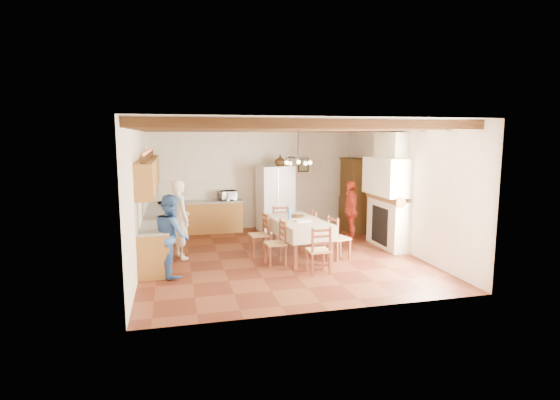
# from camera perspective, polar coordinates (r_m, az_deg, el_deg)

# --- Properties ---
(floor) EXTENTS (6.00, 6.50, 0.02)m
(floor) POSITION_cam_1_polar(r_m,az_deg,el_deg) (10.04, -0.14, -7.40)
(floor) COLOR #4C1E11
(floor) RESTS_ON ground
(ceiling) EXTENTS (6.00, 6.50, 0.02)m
(ceiling) POSITION_cam_1_polar(r_m,az_deg,el_deg) (9.67, -0.15, 10.10)
(ceiling) COLOR beige
(ceiling) RESTS_ON ground
(wall_back) EXTENTS (6.00, 0.02, 3.00)m
(wall_back) POSITION_cam_1_polar(r_m,az_deg,el_deg) (12.91, -3.59, 2.93)
(wall_back) COLOR beige
(wall_back) RESTS_ON ground
(wall_front) EXTENTS (6.00, 0.02, 3.00)m
(wall_front) POSITION_cam_1_polar(r_m,az_deg,el_deg) (6.65, 6.53, -2.20)
(wall_front) COLOR beige
(wall_front) RESTS_ON ground
(wall_left) EXTENTS (0.02, 6.50, 3.00)m
(wall_left) POSITION_cam_1_polar(r_m,az_deg,el_deg) (9.49, -18.09, 0.59)
(wall_left) COLOR beige
(wall_left) RESTS_ON ground
(wall_right) EXTENTS (0.02, 6.50, 3.00)m
(wall_right) POSITION_cam_1_polar(r_m,az_deg,el_deg) (10.85, 15.49, 1.62)
(wall_right) COLOR beige
(wall_right) RESTS_ON ground
(ceiling_beams) EXTENTS (6.00, 6.30, 0.16)m
(ceiling_beams) POSITION_cam_1_polar(r_m,az_deg,el_deg) (9.67, -0.15, 9.51)
(ceiling_beams) COLOR #3B1C0F
(ceiling_beams) RESTS_ON ground
(lower_cabinets_left) EXTENTS (0.60, 4.30, 0.86)m
(lower_cabinets_left) POSITION_cam_1_polar(r_m,az_deg,el_deg) (10.69, -15.77, -4.31)
(lower_cabinets_left) COLOR brown
(lower_cabinets_left) RESTS_ON ground
(lower_cabinets_back) EXTENTS (2.30, 0.60, 0.86)m
(lower_cabinets_back) POSITION_cam_1_polar(r_m,az_deg,el_deg) (12.57, -10.26, -2.26)
(lower_cabinets_back) COLOR brown
(lower_cabinets_back) RESTS_ON ground
(countertop_left) EXTENTS (0.62, 4.30, 0.04)m
(countertop_left) POSITION_cam_1_polar(r_m,az_deg,el_deg) (10.61, -15.87, -1.93)
(countertop_left) COLOR slate
(countertop_left) RESTS_ON lower_cabinets_left
(countertop_back) EXTENTS (2.34, 0.62, 0.04)m
(countertop_back) POSITION_cam_1_polar(r_m,az_deg,el_deg) (12.50, -10.31, -0.24)
(countertop_back) COLOR slate
(countertop_back) RESTS_ON lower_cabinets_back
(backsplash_left) EXTENTS (0.03, 4.30, 0.60)m
(backsplash_left) POSITION_cam_1_polar(r_m,az_deg,el_deg) (10.57, -17.48, -0.28)
(backsplash_left) COLOR beige
(backsplash_left) RESTS_ON ground
(backsplash_back) EXTENTS (2.30, 0.03, 0.60)m
(backsplash_back) POSITION_cam_1_polar(r_m,az_deg,el_deg) (12.74, -10.43, 1.37)
(backsplash_back) COLOR beige
(backsplash_back) RESTS_ON ground
(upper_cabinets) EXTENTS (0.35, 4.20, 0.70)m
(upper_cabinets) POSITION_cam_1_polar(r_m,az_deg,el_deg) (10.49, -16.76, 3.27)
(upper_cabinets) COLOR brown
(upper_cabinets) RESTS_ON ground
(fireplace) EXTENTS (0.56, 1.60, 2.80)m
(fireplace) POSITION_cam_1_polar(r_m,az_deg,el_deg) (10.90, 13.63, 1.18)
(fireplace) COLOR beige
(fireplace) RESTS_ON ground
(wall_picture) EXTENTS (0.34, 0.03, 0.42)m
(wall_picture) POSITION_cam_1_polar(r_m,az_deg,el_deg) (13.22, 3.07, 4.58)
(wall_picture) COLOR black
(wall_picture) RESTS_ON ground
(refrigerator) EXTENTS (1.03, 0.88, 1.87)m
(refrigerator) POSITION_cam_1_polar(r_m,az_deg,el_deg) (12.55, -0.63, 0.20)
(refrigerator) COLOR white
(refrigerator) RESTS_ON floor
(hutch) EXTENTS (0.53, 1.17, 2.09)m
(hutch) POSITION_cam_1_polar(r_m,az_deg,el_deg) (12.76, 9.53, 0.70)
(hutch) COLOR #341F0A
(hutch) RESTS_ON floor
(dining_table) EXTENTS (1.20, 2.06, 0.86)m
(dining_table) POSITION_cam_1_polar(r_m,az_deg,el_deg) (9.84, 2.33, -3.04)
(dining_table) COLOR beige
(dining_table) RESTS_ON floor
(chandelier) EXTENTS (0.47, 0.47, 0.03)m
(chandelier) POSITION_cam_1_polar(r_m,az_deg,el_deg) (9.66, 2.38, 5.59)
(chandelier) COLOR black
(chandelier) RESTS_ON ground
(chair_left_near) EXTENTS (0.43, 0.45, 0.96)m
(chair_left_near) POSITION_cam_1_polar(r_m,az_deg,el_deg) (9.28, -0.62, -5.58)
(chair_left_near) COLOR #632B16
(chair_left_near) RESTS_ON floor
(chair_left_far) EXTENTS (0.43, 0.45, 0.96)m
(chair_left_far) POSITION_cam_1_polar(r_m,az_deg,el_deg) (10.09, -2.80, -4.46)
(chair_left_far) COLOR #632B16
(chair_left_far) RESTS_ON floor
(chair_right_near) EXTENTS (0.49, 0.50, 0.96)m
(chair_right_near) POSITION_cam_1_polar(r_m,az_deg,el_deg) (9.84, 7.70, -4.85)
(chair_right_near) COLOR #632B16
(chair_right_near) RESTS_ON floor
(chair_right_far) EXTENTS (0.43, 0.45, 0.96)m
(chair_right_far) POSITION_cam_1_polar(r_m,az_deg,el_deg) (10.51, 5.35, -3.96)
(chair_right_far) COLOR #632B16
(chair_right_far) RESTS_ON floor
(chair_end_near) EXTENTS (0.42, 0.40, 0.96)m
(chair_end_near) POSITION_cam_1_polar(r_m,az_deg,el_deg) (8.77, 5.03, -6.44)
(chair_end_near) COLOR #632B16
(chair_end_near) RESTS_ON floor
(chair_end_far) EXTENTS (0.45, 0.44, 0.96)m
(chair_end_far) POSITION_cam_1_polar(r_m,az_deg,el_deg) (11.01, 0.18, -3.36)
(chair_end_far) COLOR #632B16
(chair_end_far) RESTS_ON floor
(person_man) EXTENTS (0.62, 0.75, 1.78)m
(person_man) POSITION_cam_1_polar(r_m,az_deg,el_deg) (9.93, -12.92, -2.44)
(person_man) COLOR silver
(person_man) RESTS_ON floor
(person_woman_blue) EXTENTS (0.78, 0.91, 1.61)m
(person_woman_blue) POSITION_cam_1_polar(r_m,az_deg,el_deg) (8.76, -13.97, -4.49)
(person_woman_blue) COLOR #315796
(person_woman_blue) RESTS_ON floor
(person_woman_red) EXTENTS (0.56, 0.97, 1.56)m
(person_woman_red) POSITION_cam_1_polar(r_m,az_deg,el_deg) (11.63, 9.20, -1.35)
(person_woman_red) COLOR red
(person_woman_red) RESTS_ON floor
(microwave) EXTENTS (0.58, 0.48, 0.27)m
(microwave) POSITION_cam_1_polar(r_m,az_deg,el_deg) (12.54, -6.83, 0.60)
(microwave) COLOR silver
(microwave) RESTS_ON countertop_back
(fridge_vase) EXTENTS (0.35, 0.35, 0.32)m
(fridge_vase) POSITION_cam_1_polar(r_m,az_deg,el_deg) (12.47, 0.02, 5.21)
(fridge_vase) COLOR #341F0A
(fridge_vase) RESTS_ON refrigerator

